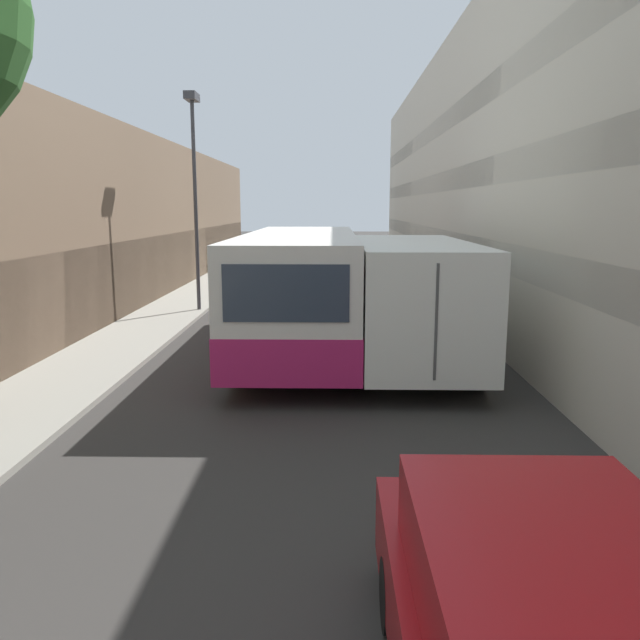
% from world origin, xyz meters
% --- Properties ---
extents(ground_plane, '(150.00, 150.00, 0.00)m').
position_xyz_m(ground_plane, '(0.00, 15.00, 0.00)').
color(ground_plane, '#33302D').
extents(sidewalk_left, '(2.25, 60.00, 0.11)m').
position_xyz_m(sidewalk_left, '(-4.86, 15.00, 0.06)').
color(sidewalk_left, gray).
rests_on(sidewalk_left, ground_plane).
extents(building_right_apartment, '(2.40, 60.00, 9.20)m').
position_xyz_m(building_right_apartment, '(5.47, 15.00, 4.58)').
color(building_right_apartment, beige).
rests_on(building_right_apartment, ground_plane).
extents(bus, '(2.60, 9.81, 2.82)m').
position_xyz_m(bus, '(-0.34, 16.30, 1.51)').
color(bus, silver).
rests_on(bus, ground_plane).
extents(box_truck, '(2.34, 8.81, 2.72)m').
position_xyz_m(box_truck, '(2.14, 15.72, 1.53)').
color(box_truck, silver).
rests_on(box_truck, ground_plane).
extents(panel_van, '(1.93, 4.69, 2.05)m').
position_xyz_m(panel_van, '(-1.70, 27.55, 1.14)').
color(panel_van, silver).
rests_on(panel_van, ground_plane).
extents(street_lamp, '(0.36, 0.80, 6.83)m').
position_xyz_m(street_lamp, '(-3.98, 21.50, 4.85)').
color(street_lamp, '#38383D').
rests_on(street_lamp, sidewalk_left).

